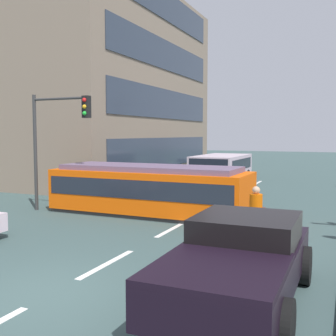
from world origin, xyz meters
TOP-DOWN VIEW (x-y plane):
  - ground_plane at (0.00, 10.00)m, footprint 120.00×120.00m
  - lane_stripe_1 at (0.00, 2.00)m, footprint 0.16×2.40m
  - lane_stripe_2 at (0.00, 6.00)m, footprint 0.16×2.40m
  - lane_stripe_3 at (0.00, 14.10)m, footprint 0.16×2.40m
  - lane_stripe_4 at (0.00, 20.10)m, footprint 0.16×2.40m
  - corner_building at (-13.54, 19.33)m, footprint 15.10×17.78m
  - streetcar_tram at (-1.83, 8.10)m, footprint 7.88×2.70m
  - city_bus at (-1.74, 17.87)m, footprint 2.61×5.12m
  - pedestrian_crossing at (2.93, 5.18)m, footprint 0.49×0.36m
  - pickup_truck_parked at (3.48, 1.01)m, footprint 2.28×5.00m
  - parked_sedan_mid at (-4.96, 12.06)m, footprint 1.94×4.23m
  - parked_sedan_far at (-5.75, 18.16)m, footprint 2.09×4.43m
  - parked_sedan_furthest at (-5.68, 25.13)m, footprint 1.99×4.15m
  - traffic_light_mast at (-5.39, 7.04)m, footprint 2.73×0.33m

SIDE VIEW (x-z plane):
  - ground_plane at x=0.00m, z-range 0.00..0.00m
  - lane_stripe_1 at x=0.00m, z-range 0.00..0.01m
  - lane_stripe_2 at x=0.00m, z-range 0.00..0.01m
  - lane_stripe_3 at x=0.00m, z-range 0.00..0.01m
  - lane_stripe_4 at x=0.00m, z-range 0.00..0.01m
  - parked_sedan_furthest at x=-5.68m, z-range 0.03..1.22m
  - parked_sedan_mid at x=-4.96m, z-range 0.03..1.22m
  - parked_sedan_far at x=-5.75m, z-range 0.03..1.22m
  - pickup_truck_parked at x=3.48m, z-range 0.02..1.57m
  - pedestrian_crossing at x=2.93m, z-range 0.11..1.78m
  - streetcar_tram at x=-1.83m, z-range 0.03..1.94m
  - city_bus at x=-1.74m, z-range 0.13..1.98m
  - traffic_light_mast at x=-5.39m, z-range 0.96..5.67m
  - corner_building at x=-13.54m, z-range 0.00..12.80m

